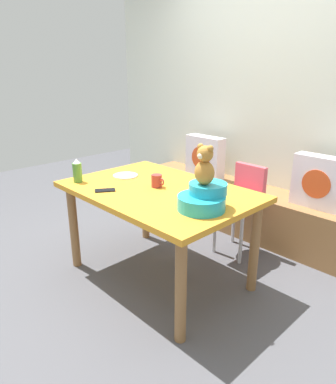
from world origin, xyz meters
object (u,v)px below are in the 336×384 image
(dinner_plate_near, at_px, (125,176))
(highchair, at_px, (240,197))
(pillow_floral_right, at_px, (320,182))
(coffee_mug, at_px, (157,181))
(ketchup_bottle, at_px, (77,171))
(infant_seat_teal, at_px, (204,198))
(cell_phone, at_px, (105,190))
(pillow_floral_left, at_px, (205,157))
(teddy_bear, at_px, (205,166))
(dining_table, at_px, (158,201))

(dinner_plate_near, bearing_deg, highchair, 51.54)
(pillow_floral_right, height_order, coffee_mug, pillow_floral_right)
(pillow_floral_right, relative_size, ketchup_bottle, 2.38)
(infant_seat_teal, xyz_separation_m, cell_phone, (-0.72, -0.25, -0.07))
(cell_phone, bearing_deg, dinner_plate_near, -27.73)
(pillow_floral_left, relative_size, cell_phone, 3.06)
(ketchup_bottle, bearing_deg, coffee_mug, 34.72)
(cell_phone, bearing_deg, teddy_bear, -128.80)
(dining_table, xyz_separation_m, ketchup_bottle, (-0.55, -0.34, 0.18))
(dining_table, distance_m, dinner_plate_near, 0.43)
(dining_table, height_order, highchair, highchair)
(coffee_mug, relative_size, cell_phone, 0.83)
(ketchup_bottle, relative_size, dinner_plate_near, 0.92)
(dining_table, bearing_deg, coffee_mug, 149.98)
(highchair, height_order, infant_seat_teal, infant_seat_teal)
(ketchup_bottle, bearing_deg, dining_table, 31.38)
(ketchup_bottle, relative_size, cell_phone, 1.28)
(dining_table, relative_size, coffee_mug, 11.66)
(teddy_bear, xyz_separation_m, dinner_plate_near, (-0.91, 0.08, -0.27))
(infant_seat_teal, height_order, ketchup_bottle, ketchup_bottle)
(teddy_bear, relative_size, dinner_plate_near, 1.25)
(dining_table, height_order, infant_seat_teal, infant_seat_teal)
(highchair, height_order, dinner_plate_near, highchair)
(dining_table, bearing_deg, teddy_bear, -7.27)
(teddy_bear, distance_m, dinner_plate_near, 0.95)
(pillow_floral_left, relative_size, pillow_floral_right, 1.00)
(pillow_floral_right, height_order, ketchup_bottle, ketchup_bottle)
(pillow_floral_left, xyz_separation_m, teddy_bear, (1.06, -1.26, 0.34))
(coffee_mug, bearing_deg, dinner_plate_near, -179.94)
(infant_seat_teal, xyz_separation_m, teddy_bear, (0.00, -0.00, 0.21))
(pillow_floral_left, bearing_deg, dining_table, -64.41)
(pillow_floral_left, bearing_deg, infant_seat_teal, -49.93)
(infant_seat_teal, bearing_deg, cell_phone, -160.90)
(pillow_floral_right, distance_m, dining_table, 1.38)
(infant_seat_teal, relative_size, cell_phone, 2.29)
(pillow_floral_right, height_order, highchair, pillow_floral_right)
(pillow_floral_right, xyz_separation_m, ketchup_bottle, (-1.23, -1.54, 0.15))
(pillow_floral_right, bearing_deg, dinner_plate_near, -132.88)
(highchair, xyz_separation_m, infant_seat_teal, (0.30, -0.85, 0.29))
(pillow_floral_right, height_order, dining_table, pillow_floral_right)
(highchair, bearing_deg, pillow_floral_right, 40.38)
(teddy_bear, bearing_deg, pillow_floral_right, 81.48)
(pillow_floral_right, relative_size, dinner_plate_near, 2.20)
(pillow_floral_left, distance_m, dinner_plate_near, 1.19)
(teddy_bear, distance_m, ketchup_bottle, 1.09)
(coffee_mug, bearing_deg, teddy_bear, -9.02)
(infant_seat_teal, height_order, teddy_bear, teddy_bear)
(pillow_floral_right, xyz_separation_m, cell_phone, (-0.91, -1.51, 0.06))
(pillow_floral_right, xyz_separation_m, coffee_mug, (-0.71, -1.18, 0.11))
(dinner_plate_near, bearing_deg, dining_table, -2.79)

